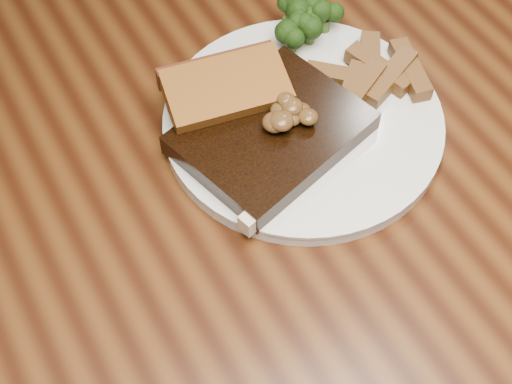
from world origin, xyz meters
TOP-DOWN VIEW (x-y plane):
  - dining_table at (0.00, 0.00)m, footprint 1.60×0.90m
  - chair_far at (0.14, 0.67)m, footprint 0.45×0.45m
  - plate at (0.08, 0.06)m, footprint 0.35×0.35m
  - steak at (0.04, 0.05)m, footprint 0.20×0.18m
  - steak_bone at (0.04, -0.01)m, footprint 0.16×0.06m
  - mushroom_pile at (0.05, 0.05)m, footprint 0.07×0.07m
  - garlic_bread at (0.02, 0.10)m, footprint 0.13×0.09m
  - potato_wedges at (0.16, 0.05)m, footprint 0.10×0.10m
  - broccoli_cluster at (0.14, 0.14)m, footprint 0.07×0.07m

SIDE VIEW (x-z plane):
  - chair_far at x=0.14m, z-range 0.03..0.84m
  - dining_table at x=0.00m, z-range 0.28..1.03m
  - plate at x=0.08m, z-range 0.75..0.76m
  - steak_bone at x=0.04m, z-range 0.76..0.78m
  - potato_wedges at x=0.16m, z-range 0.76..0.79m
  - steak at x=0.04m, z-range 0.76..0.79m
  - garlic_bread at x=0.02m, z-range 0.76..0.79m
  - broccoli_cluster at x=0.14m, z-range 0.76..0.80m
  - mushroom_pile at x=0.05m, z-range 0.79..0.82m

